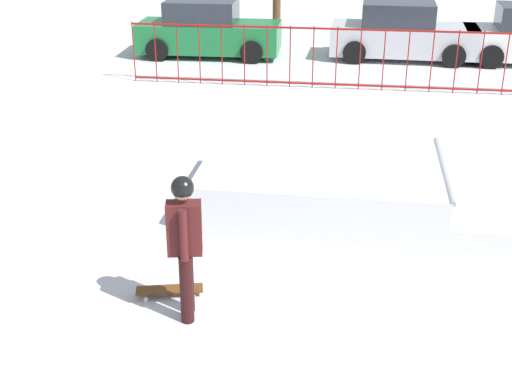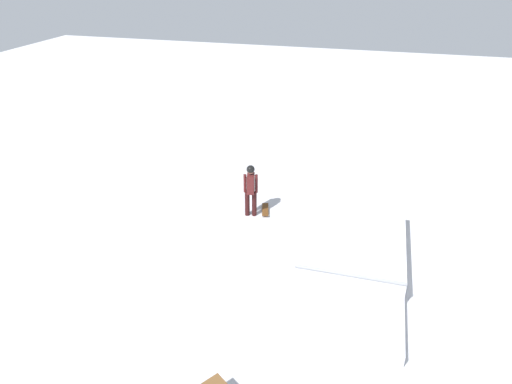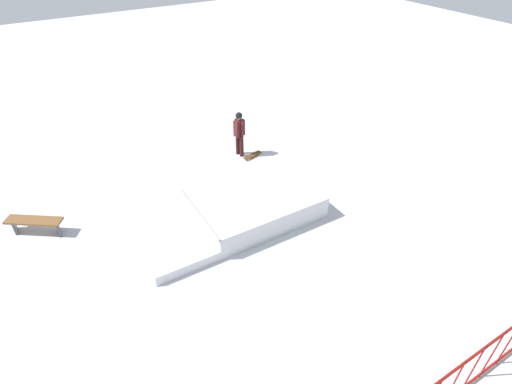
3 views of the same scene
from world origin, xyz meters
name	(u,v)px [view 2 (image 2 of 3)]	position (x,y,z in m)	size (l,w,h in m)	color
ground_plane	(351,273)	(0.00, 0.00, 0.00)	(60.00, 60.00, 0.00)	silver
skate_ramp	(353,256)	(-0.32, -0.02, 0.32)	(5.41, 2.63, 0.74)	silver
skater	(251,187)	(-2.13, -3.32, 1.01)	(0.42, 0.43, 1.73)	black
skateboard	(265,209)	(-2.45, -2.93, 0.08)	(0.82, 0.40, 0.09)	#593314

